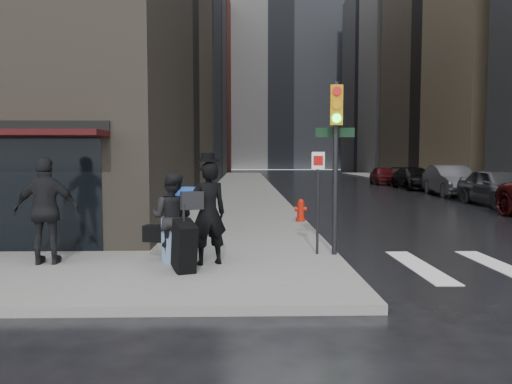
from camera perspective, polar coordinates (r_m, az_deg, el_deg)
ground at (r=8.94m, az=-1.52°, el=-10.03°), size 140.00×140.00×0.00m
sidewalk_left at (r=35.73m, az=-1.44°, el=0.75°), size 4.00×50.00×0.15m
sidewalk_right at (r=38.19m, az=19.27°, el=0.74°), size 3.00×50.00×0.15m
bldg_left_far at (r=72.67m, az=-12.00°, el=12.61°), size 22.00×20.00×26.00m
bldg_right_far at (r=72.29m, az=20.14°, el=12.10°), size 22.00×20.00×25.00m
bldg_distant at (r=87.96m, az=2.58°, el=13.17°), size 40.00×12.00×32.00m
man_overcoat at (r=9.27m, az=-6.05°, el=-2.98°), size 1.07×1.39×2.13m
man_jeans at (r=9.68m, az=-9.55°, el=-2.90°), size 1.20×0.90×1.72m
man_greycoat at (r=10.17m, az=-22.80°, el=-1.98°), size 1.23×0.61×2.02m
traffic_light at (r=10.29m, az=8.92°, el=5.45°), size 0.88×0.46×3.54m
fire_hydrant at (r=15.67m, az=5.13°, el=-2.21°), size 0.40×0.31×0.70m
parked_car_1 at (r=24.16m, az=25.98°, el=0.51°), size 1.99×4.91×1.67m
parked_car_2 at (r=29.33m, az=21.34°, el=1.21°), size 2.13×5.16×1.66m
parked_car_3 at (r=34.54m, az=17.62°, el=1.51°), size 2.07×4.98×1.44m
parked_car_4 at (r=39.74m, az=14.33°, el=1.86°), size 1.97×4.19×1.39m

